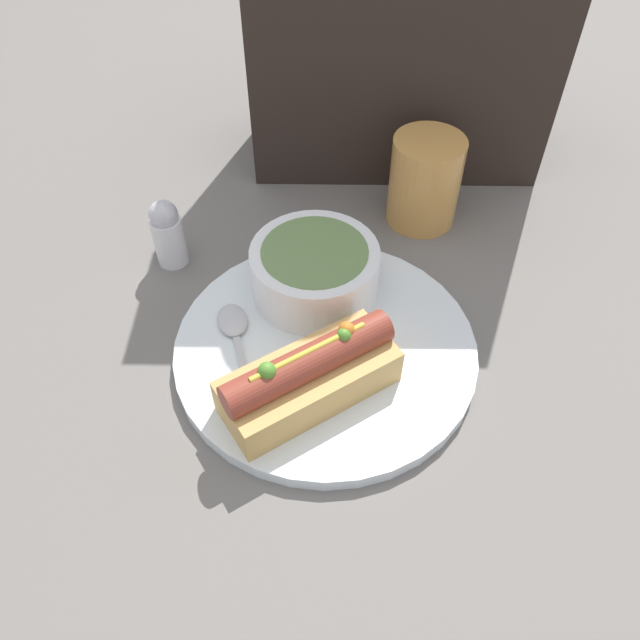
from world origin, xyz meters
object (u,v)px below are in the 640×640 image
soup_bowl (310,269)px  spoon (230,334)px  drinking_glass (420,181)px  salt_shaker (163,233)px  hot_dog (303,376)px

soup_bowl → spoon: size_ratio=0.80×
drinking_glass → salt_shaker: 0.28m
hot_dog → soup_bowl: bearing=55.9°
hot_dog → spoon: bearing=104.8°
spoon → salt_shaker: salt_shaker is taller
hot_dog → salt_shaker: 0.23m
hot_dog → drinking_glass: (0.12, 0.25, 0.01)m
spoon → drinking_glass: 0.27m
hot_dog → salt_shaker: bearing=96.6°
hot_dog → spoon: size_ratio=1.04×
soup_bowl → drinking_glass: drinking_glass is taller
salt_shaker → soup_bowl: bearing=-20.0°
spoon → salt_shaker: 0.14m
salt_shaker → hot_dog: bearing=-50.3°
hot_dog → spoon: hot_dog is taller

